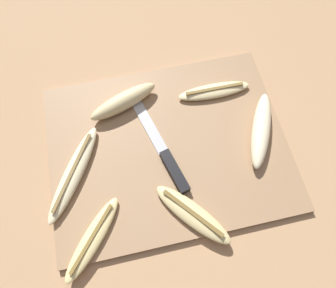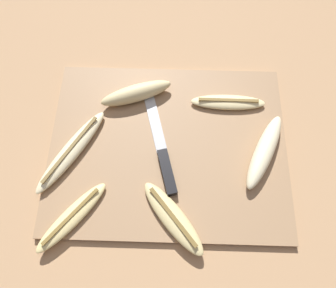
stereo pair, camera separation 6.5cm
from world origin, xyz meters
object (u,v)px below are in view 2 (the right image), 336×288
at_px(banana_spotted_left, 173,218).
at_px(banana_ripe_center, 228,102).
at_px(banana_cream_curved, 71,151).
at_px(banana_bright_far, 264,151).
at_px(banana_mellow_near, 136,93).
at_px(knife, 165,161).
at_px(banana_golden_short, 72,217).

distance_m(banana_spotted_left, banana_ripe_center, 0.27).
bearing_deg(banana_cream_curved, banana_ripe_center, 21.17).
relative_size(banana_bright_far, banana_ripe_center, 1.08).
xyz_separation_m(banana_cream_curved, banana_ripe_center, (0.32, 0.12, -0.00)).
xyz_separation_m(banana_cream_curved, banana_mellow_near, (0.12, 0.13, 0.01)).
bearing_deg(banana_cream_curved, banana_bright_far, 1.17).
xyz_separation_m(banana_bright_far, banana_ripe_center, (-0.06, 0.11, -0.01)).
bearing_deg(banana_ripe_center, banana_spotted_left, -114.22).
bearing_deg(banana_spotted_left, knife, 99.57).
distance_m(knife, banana_ripe_center, 0.19).
xyz_separation_m(knife, banana_cream_curved, (-0.19, 0.01, 0.00)).
bearing_deg(banana_spotted_left, banana_mellow_near, 107.93).
bearing_deg(banana_cream_curved, banana_spotted_left, -31.62).
height_order(knife, banana_ripe_center, same).
distance_m(banana_spotted_left, banana_bright_far, 0.22).
height_order(banana_spotted_left, banana_ripe_center, banana_spotted_left).
relative_size(banana_spotted_left, banana_mellow_near, 0.98).
relative_size(banana_spotted_left, banana_ripe_center, 0.98).
bearing_deg(knife, banana_mellow_near, 99.11).
distance_m(banana_spotted_left, banana_golden_short, 0.18).
distance_m(knife, banana_mellow_near, 0.16).
relative_size(banana_bright_far, banana_golden_short, 1.13).
relative_size(banana_mellow_near, banana_golden_short, 1.04).
height_order(knife, banana_golden_short, banana_golden_short).
height_order(banana_cream_curved, banana_golden_short, banana_cream_curved).
bearing_deg(banana_spotted_left, banana_ripe_center, 65.78).
height_order(banana_spotted_left, banana_golden_short, banana_spotted_left).
bearing_deg(banana_bright_far, banana_ripe_center, 119.52).
relative_size(knife, banana_bright_far, 1.33).
bearing_deg(knife, banana_spotted_left, -95.13).
height_order(banana_bright_far, banana_mellow_near, banana_mellow_near).
relative_size(knife, banana_ripe_center, 1.44).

